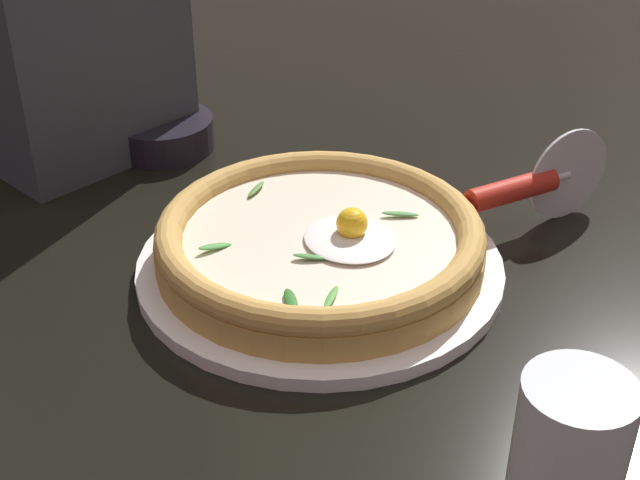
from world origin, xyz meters
TOP-DOWN VIEW (x-y plane):
  - ground_plane at (0.00, 0.00)m, footprint 2.40×2.40m
  - pizza_plate at (-0.02, -0.02)m, footprint 0.31×0.31m
  - pizza at (-0.02, -0.02)m, footprint 0.28×0.28m
  - side_bowl at (0.28, -0.02)m, footprint 0.11×0.11m
  - pizza_cutter at (-0.06, -0.22)m, footprint 0.03×0.16m
  - drinking_glass at (-0.33, 0.03)m, footprint 0.06×0.06m

SIDE VIEW (x-z plane):
  - ground_plane at x=0.00m, z-range -0.03..0.00m
  - pizza_plate at x=-0.02m, z-range 0.00..0.01m
  - side_bowl at x=0.28m, z-range 0.00..0.03m
  - pizza at x=-0.02m, z-range 0.01..0.06m
  - pizza_cutter at x=-0.06m, z-range 0.00..0.09m
  - drinking_glass at x=-0.33m, z-range -0.01..0.11m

